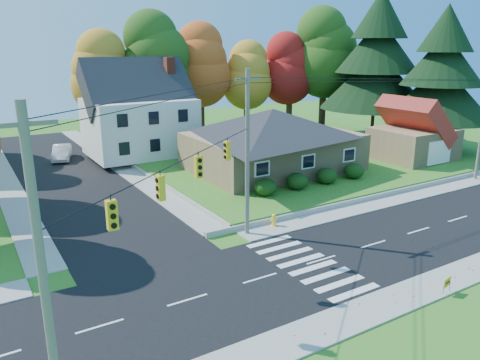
# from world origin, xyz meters

# --- Properties ---
(ground) EXTENTS (120.00, 120.00, 0.00)m
(ground) POSITION_xyz_m (0.00, 0.00, 0.00)
(ground) COLOR #3D7923
(road_main) EXTENTS (90.00, 8.00, 0.02)m
(road_main) POSITION_xyz_m (0.00, 0.00, 0.01)
(road_main) COLOR black
(road_main) RESTS_ON ground
(road_cross) EXTENTS (8.00, 44.00, 0.02)m
(road_cross) POSITION_xyz_m (-8.00, 26.00, 0.01)
(road_cross) COLOR black
(road_cross) RESTS_ON ground
(sidewalk_north) EXTENTS (90.00, 2.00, 0.08)m
(sidewalk_north) POSITION_xyz_m (0.00, 5.00, 0.04)
(sidewalk_north) COLOR #9C9A90
(sidewalk_north) RESTS_ON ground
(sidewalk_south) EXTENTS (90.00, 2.00, 0.08)m
(sidewalk_south) POSITION_xyz_m (0.00, -5.00, 0.04)
(sidewalk_south) COLOR #9C9A90
(sidewalk_south) RESTS_ON ground
(lawn) EXTENTS (30.00, 30.00, 0.50)m
(lawn) POSITION_xyz_m (13.00, 21.00, 0.25)
(lawn) COLOR #3D7923
(lawn) RESTS_ON ground
(ranch_house) EXTENTS (14.60, 10.60, 5.40)m
(ranch_house) POSITION_xyz_m (8.00, 16.00, 3.27)
(ranch_house) COLOR tan
(ranch_house) RESTS_ON lawn
(colonial_house) EXTENTS (10.40, 8.40, 9.60)m
(colonial_house) POSITION_xyz_m (0.04, 28.00, 4.58)
(colonial_house) COLOR silver
(colonial_house) RESTS_ON lawn
(garage) EXTENTS (7.30, 6.30, 4.60)m
(garage) POSITION_xyz_m (22.00, 11.99, 2.84)
(garage) COLOR tan
(garage) RESTS_ON lawn
(hedge_row) EXTENTS (10.70, 1.70, 1.27)m
(hedge_row) POSITION_xyz_m (7.50, 9.80, 1.14)
(hedge_row) COLOR #163A10
(hedge_row) RESTS_ON lawn
(traffic_infrastructure) EXTENTS (38.10, 10.66, 10.00)m
(traffic_infrastructure) POSITION_xyz_m (-0.15, 1.35, 5.15)
(traffic_infrastructure) COLOR #666059
(traffic_infrastructure) RESTS_ON ground
(tree_lot_0) EXTENTS (6.72, 6.72, 12.51)m
(tree_lot_0) POSITION_xyz_m (-2.00, 34.00, 8.31)
(tree_lot_0) COLOR #3F2A19
(tree_lot_0) RESTS_ON lawn
(tree_lot_1) EXTENTS (7.84, 7.84, 14.60)m
(tree_lot_1) POSITION_xyz_m (4.00, 33.00, 9.61)
(tree_lot_1) COLOR #3F2A19
(tree_lot_1) RESTS_ON lawn
(tree_lot_2) EXTENTS (7.28, 7.28, 13.56)m
(tree_lot_2) POSITION_xyz_m (10.00, 34.00, 8.96)
(tree_lot_2) COLOR #3F2A19
(tree_lot_2) RESTS_ON lawn
(tree_lot_3) EXTENTS (6.16, 6.16, 11.47)m
(tree_lot_3) POSITION_xyz_m (16.00, 33.00, 7.65)
(tree_lot_3) COLOR #3F2A19
(tree_lot_3) RESTS_ON lawn
(tree_lot_4) EXTENTS (6.72, 6.72, 12.51)m
(tree_lot_4) POSITION_xyz_m (22.00, 32.00, 8.31)
(tree_lot_4) COLOR #3F2A19
(tree_lot_4) RESTS_ON lawn
(tree_lot_5) EXTENTS (8.40, 8.40, 15.64)m
(tree_lot_5) POSITION_xyz_m (26.00, 30.00, 10.27)
(tree_lot_5) COLOR #3F2A19
(tree_lot_5) RESTS_ON lawn
(conifer_east_a) EXTENTS (12.80, 12.80, 16.96)m
(conifer_east_a) POSITION_xyz_m (27.00, 22.00, 9.39)
(conifer_east_a) COLOR #3F2A19
(conifer_east_a) RESTS_ON lawn
(conifer_east_b) EXTENTS (11.20, 11.20, 14.84)m
(conifer_east_b) POSITION_xyz_m (28.00, 14.00, 8.28)
(conifer_east_b) COLOR #3F2A19
(conifer_east_b) RESTS_ON lawn
(white_car) EXTENTS (2.84, 4.83, 1.50)m
(white_car) POSITION_xyz_m (-7.15, 31.53, 0.77)
(white_car) COLOR #BBBBBD
(white_car) RESTS_ON road_cross
(fire_hydrant) EXTENTS (0.49, 0.39, 0.87)m
(fire_hydrant) POSITION_xyz_m (0.64, 5.35, 0.42)
(fire_hydrant) COLOR yellow
(fire_hydrant) RESTS_ON ground
(yard_sign) EXTENTS (0.64, 0.16, 0.81)m
(yard_sign) POSITION_xyz_m (2.62, -5.80, 0.58)
(yard_sign) COLOR black
(yard_sign) RESTS_ON ground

